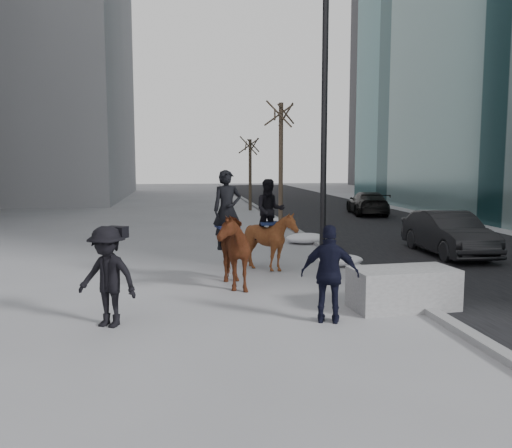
{
  "coord_description": "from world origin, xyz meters",
  "views": [
    {
      "loc": [
        -1.6,
        -10.4,
        2.86
      ],
      "look_at": [
        0.0,
        1.2,
        1.5
      ],
      "focal_mm": 38.0,
      "sensor_mm": 36.0,
      "label": 1
    }
  ],
  "objects": [
    {
      "name": "ground",
      "position": [
        0.0,
        0.0,
        0.0
      ],
      "size": [
        120.0,
        120.0,
        0.0
      ],
      "primitive_type": "plane",
      "color": "gray",
      "rests_on": "ground"
    },
    {
      "name": "road",
      "position": [
        7.0,
        10.0,
        0.01
      ],
      "size": [
        8.0,
        90.0,
        0.01
      ],
      "primitive_type": "cube",
      "color": "black",
      "rests_on": "ground"
    },
    {
      "name": "curb",
      "position": [
        3.0,
        10.0,
        0.06
      ],
      "size": [
        0.25,
        90.0,
        0.12
      ],
      "primitive_type": "cube",
      "color": "gray",
      "rests_on": "ground"
    },
    {
      "name": "planter",
      "position": [
        2.64,
        -0.58,
        0.4
      ],
      "size": [
        2.07,
        1.16,
        0.8
      ],
      "primitive_type": "cube",
      "rotation": [
        0.0,
        0.0,
        0.08
      ],
      "color": "#97979A",
      "rests_on": "ground"
    },
    {
      "name": "car_near",
      "position": [
        6.47,
        5.02,
        0.67
      ],
      "size": [
        1.53,
        4.12,
        1.35
      ],
      "primitive_type": "imported",
      "rotation": [
        0.0,
        0.0,
        -0.03
      ],
      "color": "black",
      "rests_on": "ground"
    },
    {
      "name": "car_far",
      "position": [
        8.3,
        17.51,
        0.63
      ],
      "size": [
        2.39,
        4.54,
        1.25
      ],
      "primitive_type": "imported",
      "rotation": [
        0.0,
        0.0,
        2.99
      ],
      "color": "black",
      "rests_on": "ground"
    },
    {
      "name": "tree_near",
      "position": [
        2.4,
        11.24,
        2.88
      ],
      "size": [
        1.2,
        1.2,
        5.77
      ],
      "primitive_type": null,
      "color": "#3C2B23",
      "rests_on": "ground"
    },
    {
      "name": "tree_far",
      "position": [
        2.4,
        21.04,
        2.3
      ],
      "size": [
        1.2,
        1.2,
        4.59
      ],
      "primitive_type": null,
      "color": "#34261E",
      "rests_on": "ground"
    },
    {
      "name": "mounted_left",
      "position": [
        -0.57,
        1.77,
        0.99
      ],
      "size": [
        1.24,
        2.18,
        2.66
      ],
      "color": "#48240E",
      "rests_on": "ground"
    },
    {
      "name": "mounted_right",
      "position": [
        0.69,
        3.46,
        0.96
      ],
      "size": [
        1.32,
        1.47,
        2.4
      ],
      "color": "#502210",
      "rests_on": "ground"
    },
    {
      "name": "feeder",
      "position": [
        0.98,
        -1.27,
        0.88
      ],
      "size": [
        1.11,
        1.0,
        1.75
      ],
      "color": "black",
      "rests_on": "ground"
    },
    {
      "name": "camera_crew",
      "position": [
        -2.89,
        -0.96,
        0.89
      ],
      "size": [
        1.31,
        1.11,
        1.75
      ],
      "color": "black",
      "rests_on": "ground"
    },
    {
      "name": "lamppost",
      "position": [
        2.6,
        5.32,
        4.99
      ],
      "size": [
        0.25,
        0.8,
        9.09
      ],
      "color": "black",
      "rests_on": "ground"
    },
    {
      "name": "snow_piles",
      "position": [
        2.7,
        8.04,
        0.17
      ],
      "size": [
        1.45,
        10.82,
        0.37
      ],
      "color": "silver",
      "rests_on": "ground"
    }
  ]
}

